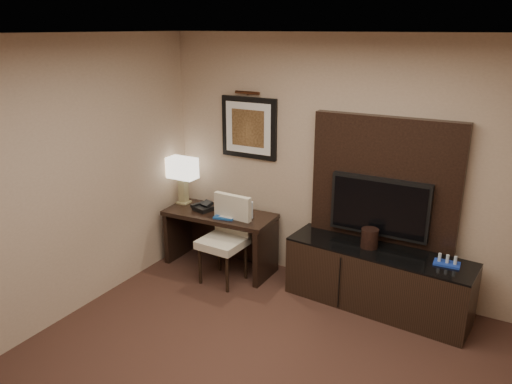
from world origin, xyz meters
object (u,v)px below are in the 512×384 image
Objects in this scene: desk at (220,240)px; desk_chair at (223,242)px; table_lamp at (183,181)px; credenza at (377,279)px; desk_phone at (203,206)px; tv at (380,207)px; ice_bucket at (370,238)px; minibar_tray at (447,261)px; water_bottle at (250,210)px.

desk_chair is at bearing -54.89° from desk.
table_lamp is at bearing 158.58° from desk_chair.
desk_phone is at bearing -174.13° from credenza.
tv reaches higher than ice_bucket.
minibar_tray is at bearing -15.00° from tv.
table_lamp reaches higher than ice_bucket.
ice_bucket is at bearing 17.79° from desk_phone.
desk_chair is 4.66× the size of desk_phone.
credenza is 9.59× the size of water_bottle.
desk_phone reaches higher than minibar_tray.
tv is 2.37m from table_lamp.
table_lamp is 2.40× the size of minibar_tray.
tv is 1.77× the size of table_lamp.
tv is at bearing 7.40° from water_bottle.
table_lamp is 3.10m from minibar_tray.
desk_phone is (-2.09, -0.05, 0.43)m from credenza.
minibar_tray is (3.09, -0.05, -0.30)m from table_lamp.
desk_phone is at bearing -174.80° from water_bottle.
table_lamp is 2.93× the size of water_bottle.
desk is 1.81m from ice_bucket.
water_bottle is at bearing -179.37° from ice_bucket.
desk is 0.38m from desk_chair.
tv is 0.33m from ice_bucket.
tv reaches higher than credenza.
ice_bucket is (1.77, 0.04, 0.39)m from desk.
desk_phone is 1.07× the size of water_bottle.
tv reaches higher than desk_chair.
table_lamp is at bearing -179.10° from desk_phone.
desk is 2.54m from minibar_tray.
credenza is 2.53m from table_lamp.
tv is 2.04m from desk_phone.
desk_phone is 2.73m from minibar_tray.
credenza is 1.56m from water_bottle.
water_bottle is (0.61, 0.06, 0.04)m from desk_phone.
desk_phone is at bearing -177.97° from ice_bucket.
desk is at bearing -176.10° from water_bottle.
desk_phone is (-0.43, 0.26, 0.26)m from desk_chair.
tv is 1.43m from water_bottle.
tv is 1.74m from desk_chair.
table_lamp is at bearing -176.55° from tv.
tv is at bearing 165.00° from minibar_tray.
desk is 1.34× the size of desk_chair.
desk is 2.29× the size of table_lamp.
water_bottle is (0.18, 0.31, 0.31)m from desk_chair.
water_bottle is at bearing -172.60° from tv.
table_lamp is (-2.36, -0.14, -0.05)m from tv.
desk_chair is at bearing -24.03° from table_lamp.
desk_phone is at bearing -175.15° from desk.
ice_bucket is at bearing 173.02° from credenza.
ice_bucket reaches higher than credenza.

